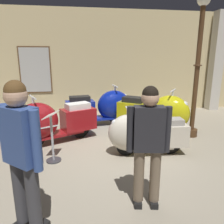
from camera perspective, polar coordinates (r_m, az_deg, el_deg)
name	(u,v)px	position (r m, az deg, el deg)	size (l,w,h in m)	color
ground_plane	(117,153)	(4.52, 1.26, -10.77)	(60.00, 60.00, 0.00)	gray
showroom_back_wall	(102,63)	(7.65, -2.51, 12.82)	(18.00, 0.63, 3.42)	#CCB784
scooter_0	(50,122)	(5.03, -15.86, -2.49)	(1.88, 1.21, 1.12)	black
scooter_1	(104,107)	(6.20, -2.15, 1.27)	(1.89, 0.75, 1.12)	black
scooter_2	(141,134)	(4.35, 7.72, -5.69)	(1.59, 0.56, 0.96)	black
scooter_3	(158,113)	(5.69, 11.98, -0.21)	(1.80, 1.52, 1.13)	black
lamppost	(198,63)	(5.46, 21.56, 11.93)	(0.29, 0.29, 3.25)	#472D19
visitor_0	(22,150)	(2.46, -22.57, -9.13)	(0.46, 0.43, 1.71)	black
visitor_1	(148,140)	(2.74, 9.48, -7.24)	(0.53, 0.30, 1.59)	black
info_stanchion	(52,141)	(4.21, -15.33, -7.43)	(0.30, 0.37, 0.96)	#333338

